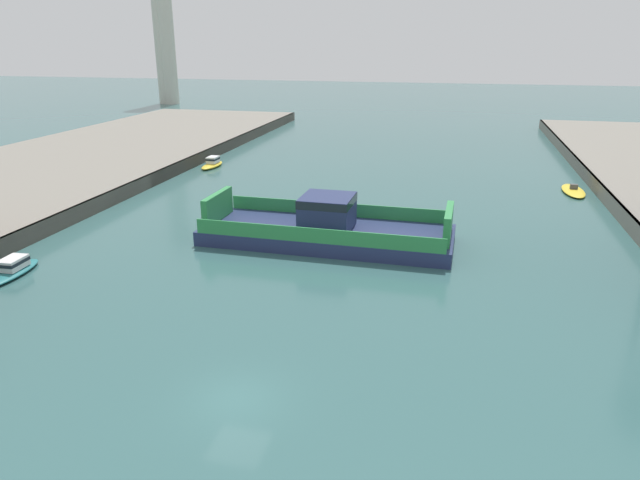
# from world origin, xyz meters

# --- Properties ---
(ground_plane) EXTENTS (400.00, 400.00, 0.00)m
(ground_plane) POSITION_xyz_m (0.00, 0.00, 0.00)
(ground_plane) COLOR #335B5B
(chain_ferry) EXTENTS (19.41, 7.53, 3.68)m
(chain_ferry) POSITION_xyz_m (-0.69, 21.29, 1.11)
(chain_ferry) COLOR navy
(chain_ferry) RESTS_ON ground
(moored_boat_near_left) EXTENTS (1.74, 4.95, 1.26)m
(moored_boat_near_left) POSITION_xyz_m (-20.66, 45.23, 0.46)
(moored_boat_near_left) COLOR yellow
(moored_boat_near_left) RESTS_ON ground
(moored_boat_mid_left) EXTENTS (2.06, 5.42, 1.14)m
(moored_boat_mid_left) POSITION_xyz_m (-19.76, 9.80, 0.42)
(moored_boat_mid_left) COLOR #237075
(moored_boat_mid_left) RESTS_ON ground
(moored_boat_mid_right) EXTENTS (2.18, 6.01, 0.88)m
(moored_boat_mid_right) POSITION_xyz_m (20.69, 42.08, 0.20)
(moored_boat_mid_right) COLOR yellow
(moored_boat_mid_right) RESTS_ON ground
(smokestack_distant_a) EXTENTS (3.82, 3.82, 35.02)m
(smokestack_distant_a) POSITION_xyz_m (-60.14, 112.09, 18.54)
(smokestack_distant_a) COLOR beige
(smokestack_distant_a) RESTS_ON ground
(smokestack_distant_b) EXTENTS (3.86, 3.86, 36.07)m
(smokestack_distant_b) POSITION_xyz_m (-61.76, 112.57, 19.07)
(smokestack_distant_b) COLOR beige
(smokestack_distant_b) RESTS_ON ground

